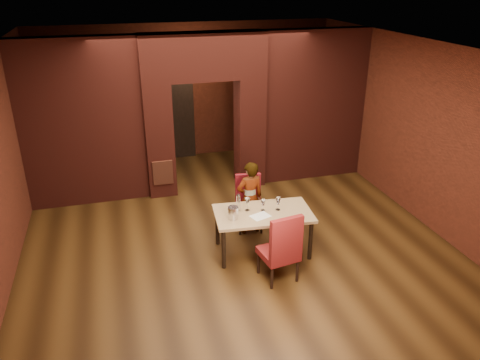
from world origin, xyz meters
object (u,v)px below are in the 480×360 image
at_px(water_bottle, 238,202).
at_px(potted_plant, 277,210).
at_px(wine_glass_b, 263,205).
at_px(wine_glass_a, 247,204).
at_px(wine_bucket, 233,213).
at_px(wine_glass_c, 278,204).
at_px(dining_table, 263,232).
at_px(chair_near, 279,245).
at_px(chair_far, 249,204).
at_px(person_seated, 250,198).

distance_m(water_bottle, potted_plant, 1.37).
bearing_deg(wine_glass_b, wine_glass_a, 164.23).
bearing_deg(potted_plant, wine_glass_b, -123.46).
bearing_deg(wine_glass_a, wine_bucket, -144.63).
bearing_deg(water_bottle, wine_glass_c, -14.24).
height_order(dining_table, wine_glass_b, wine_glass_b).
height_order(dining_table, chair_near, chair_near).
bearing_deg(water_bottle, wine_bucket, -121.79).
relative_size(wine_glass_c, wine_bucket, 1.08).
distance_m(wine_bucket, water_bottle, 0.30).
xyz_separation_m(wine_glass_c, water_bottle, (-0.62, 0.16, 0.03)).
height_order(wine_glass_c, wine_bucket, wine_glass_c).
relative_size(dining_table, wine_glass_b, 8.26).
xyz_separation_m(chair_far, person_seated, (-0.02, -0.10, 0.17)).
distance_m(chair_near, wine_bucket, 0.89).
xyz_separation_m(dining_table, person_seated, (-0.02, 0.67, 0.30)).
distance_m(wine_glass_a, wine_bucket, 0.36).
bearing_deg(wine_glass_b, potted_plant, 56.54).
bearing_deg(water_bottle, wine_glass_b, -16.26).
relative_size(person_seated, wine_glass_a, 6.10).
distance_m(wine_glass_a, wine_glass_b, 0.25).
height_order(person_seated, wine_glass_c, person_seated).
bearing_deg(chair_near, wine_glass_c, -117.85).
bearing_deg(wine_bucket, wine_glass_c, 6.84).
xyz_separation_m(chair_near, wine_glass_c, (0.26, 0.77, 0.27)).
xyz_separation_m(person_seated, wine_glass_b, (0.04, -0.61, 0.16)).
xyz_separation_m(dining_table, wine_bucket, (-0.52, -0.07, 0.46)).
bearing_deg(chair_near, potted_plant, -118.46).
relative_size(chair_near, person_seated, 0.84).
distance_m(dining_table, wine_bucket, 0.70).
height_order(chair_near, person_seated, person_seated).
bearing_deg(wine_glass_c, water_bottle, 165.76).
bearing_deg(wine_glass_a, chair_near, -76.13).
bearing_deg(wine_glass_c, chair_far, 108.51).
xyz_separation_m(chair_near, potted_plant, (0.59, 1.67, -0.35)).
distance_m(wine_glass_c, wine_bucket, 0.78).
bearing_deg(potted_plant, chair_far, -165.44).
xyz_separation_m(person_seated, wine_glass_a, (-0.21, -0.54, 0.17)).
bearing_deg(wine_glass_b, water_bottle, 163.74).
relative_size(chair_far, water_bottle, 3.50).
relative_size(wine_glass_b, potted_plant, 0.45).
bearing_deg(chair_far, chair_near, -82.18).
xyz_separation_m(chair_far, potted_plant, (0.58, 0.15, -0.29)).
height_order(chair_near, potted_plant, chair_near).
relative_size(dining_table, water_bottle, 5.46).
distance_m(dining_table, chair_far, 0.78).
xyz_separation_m(wine_glass_c, potted_plant, (0.33, 0.90, -0.62)).
relative_size(wine_bucket, potted_plant, 0.48).
height_order(wine_glass_a, water_bottle, water_bottle).
distance_m(chair_far, wine_glass_a, 0.76).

